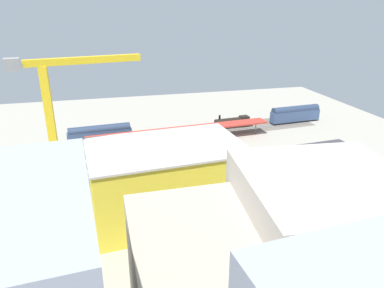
{
  "coord_description": "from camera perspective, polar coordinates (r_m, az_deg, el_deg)",
  "views": [
    {
      "loc": [
        23.5,
        87.74,
        40.05
      ],
      "look_at": [
        1.1,
        0.01,
        4.89
      ],
      "focal_mm": 33.22,
      "sensor_mm": 36.0,
      "label": 1
    }
  ],
  "objects": [
    {
      "name": "box_truck_0",
      "position": [
        88.93,
        -3.97,
        -4.43
      ],
      "size": [
        9.57,
        3.79,
        3.28
      ],
      "color": "black",
      "rests_on": "ground"
    },
    {
      "name": "parked_car_0",
      "position": [
        103.19,
        16.01,
        -2.02
      ],
      "size": [
        4.73,
        2.15,
        1.75
      ],
      "color": "black",
      "rests_on": "ground"
    },
    {
      "name": "rail_bed",
      "position": [
        119.07,
        -2.1,
        1.55
      ],
      "size": [
        100.34,
        21.1,
        0.01
      ],
      "primitive_type": "cube",
      "rotation": [
        0.0,
        0.0,
        0.08
      ],
      "color": "#665E54",
      "rests_on": "ground"
    },
    {
      "name": "street_asphalt",
      "position": [
        96.02,
        1.18,
        -3.43
      ],
      "size": [
        100.01,
        16.92,
        0.01
      ],
      "primitive_type": "cube",
      "rotation": [
        0.0,
        0.0,
        0.08
      ],
      "color": "#38383D",
      "rests_on": "ground"
    },
    {
      "name": "box_truck_1",
      "position": [
        86.25,
        -13.94,
        -5.91
      ],
      "size": [
        9.43,
        3.32,
        3.33
      ],
      "color": "black",
      "rests_on": "ground"
    },
    {
      "name": "ground_plane",
      "position": [
        99.27,
        0.62,
        -2.57
      ],
      "size": [
        159.37,
        159.37,
        0.0
      ],
      "primitive_type": "plane",
      "color": "#9E998C",
      "rests_on": "ground"
    },
    {
      "name": "parked_car_1",
      "position": [
        99.22,
        12.74,
        -2.66
      ],
      "size": [
        4.32,
        2.19,
        1.68
      ],
      "color": "black",
      "rests_on": "ground"
    },
    {
      "name": "platform_canopy_near",
      "position": [
        110.27,
        -1.72,
        2.34
      ],
      "size": [
        58.11,
        9.7,
        4.65
      ],
      "color": "#B73328",
      "rests_on": "ground"
    },
    {
      "name": "box_truck_2",
      "position": [
        87.22,
        -8.92,
        -5.23
      ],
      "size": [
        9.53,
        2.86,
        3.18
      ],
      "color": "black",
      "rests_on": "ground"
    },
    {
      "name": "locomotive",
      "position": [
        126.5,
        6.77,
        3.46
      ],
      "size": [
        14.23,
        3.64,
        4.95
      ],
      "color": "black",
      "rests_on": "ground"
    },
    {
      "name": "street_tree_4",
      "position": [
        96.36,
        -11.15,
        -0.4
      ],
      "size": [
        4.5,
        4.5,
        7.48
      ],
      "color": "brown",
      "rests_on": "ground"
    },
    {
      "name": "street_tree_2",
      "position": [
        96.25,
        -7.81,
        -0.75
      ],
      "size": [
        4.65,
        4.65,
        6.71
      ],
      "color": "brown",
      "rests_on": "ground"
    },
    {
      "name": "street_tree_1",
      "position": [
        101.05,
        3.93,
        0.73
      ],
      "size": [
        5.97,
        5.97,
        7.75
      ],
      "color": "brown",
      "rests_on": "ground"
    },
    {
      "name": "parked_car_3",
      "position": [
        94.86,
        5.02,
        -3.34
      ],
      "size": [
        4.44,
        2.26,
        1.68
      ],
      "color": "black",
      "rests_on": "ground"
    },
    {
      "name": "construction_building",
      "position": [
        72.05,
        -4.06,
        -5.91
      ],
      "size": [
        30.9,
        21.13,
        14.52
      ],
      "primitive_type": "cube",
      "rotation": [
        0.0,
        0.0,
        0.08
      ],
      "color": "yellow",
      "rests_on": "ground"
    },
    {
      "name": "street_tree_0",
      "position": [
        98.89,
        -0.44,
        0.71
      ],
      "size": [
        4.76,
        4.76,
        7.8
      ],
      "color": "brown",
      "rests_on": "ground"
    },
    {
      "name": "parked_car_4",
      "position": [
        92.46,
        1.21,
        -3.95
      ],
      "size": [
        4.8,
        2.15,
        1.67
      ],
      "color": "black",
      "rests_on": "ground"
    },
    {
      "name": "passenger_coach",
      "position": [
        136.19,
        16.22,
        4.69
      ],
      "size": [
        19.5,
        4.58,
        6.21
      ],
      "color": "black",
      "rests_on": "ground"
    },
    {
      "name": "construction_roof_slab",
      "position": [
        68.98,
        -4.22,
        -0.38
      ],
      "size": [
        31.54,
        21.77,
        0.4
      ],
      "primitive_type": "cube",
      "rotation": [
        0.0,
        0.0,
        0.08
      ],
      "color": "#B7B2A8",
      "rests_on": "construction_building"
    },
    {
      "name": "freight_coach_far",
      "position": [
        113.21,
        -14.56,
        1.54
      ],
      "size": [
        19.54,
        4.46,
        6.14
      ],
      "color": "black",
      "rests_on": "ground"
    },
    {
      "name": "tower_crane",
      "position": [
        69.09,
        -20.37,
        1.84
      ],
      "size": [
        22.7,
        5.75,
        32.22
      ],
      "color": "gray",
      "rests_on": "ground"
    },
    {
      "name": "street_tree_3",
      "position": [
        95.64,
        -17.36,
        -1.33
      ],
      "size": [
        4.35,
        4.35,
        7.14
      ],
      "color": "brown",
      "rests_on": "ground"
    },
    {
      "name": "traffic_light",
      "position": [
        95.93,
        -8.36,
        -0.67
      ],
      "size": [
        0.5,
        0.36,
        7.09
      ],
      "color": "#333333",
      "rests_on": "ground"
    },
    {
      "name": "parked_car_2",
      "position": [
        96.4,
        9.15,
        -3.12
      ],
      "size": [
        4.39,
        2.22,
        1.73
      ],
      "color": "black",
      "rests_on": "ground"
    },
    {
      "name": "track_rails",
      "position": [
        119.01,
        -2.1,
        1.63
      ],
      "size": [
        99.3,
        14.7,
        0.12
      ],
      "color": "#9E9EA8",
      "rests_on": "ground"
    }
  ]
}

